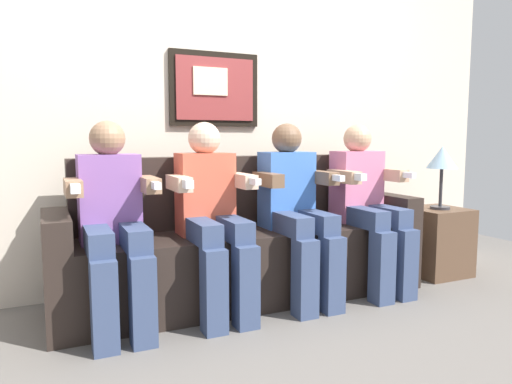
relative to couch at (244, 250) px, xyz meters
The scene contains 9 objects.
ground_plane 0.45m from the couch, 90.00° to the right, with size 6.15×6.15×0.00m, color #66605B.
back_wall_assembly 1.08m from the couch, 90.17° to the left, with size 4.73×0.10×2.60m.
couch is the anchor object (origin of this frame).
person_leftmost 0.89m from the couch, 168.38° to the right, with size 0.46×0.56×1.11m.
person_left_center 0.44m from the couch, 148.34° to the right, with size 0.46×0.56×1.11m.
person_right_center 0.44m from the couch, 31.55° to the right, with size 0.46×0.56×1.11m.
person_rightmost 0.89m from the couch, 11.62° to the right, with size 0.46×0.56×1.11m.
side_table_right 1.52m from the couch, ahead, with size 0.40×0.40×0.50m.
table_lamp 1.61m from the couch, ahead, with size 0.22×0.22×0.46m.
Camera 1 is at (-1.15, -2.37, 1.01)m, focal length 33.06 mm.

